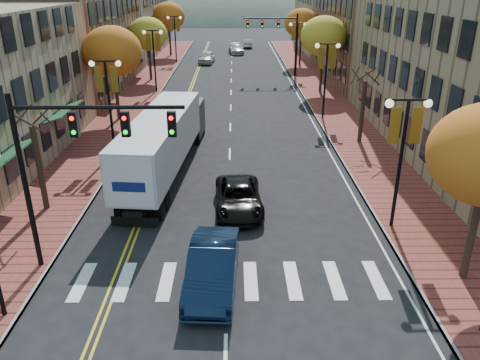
{
  "coord_description": "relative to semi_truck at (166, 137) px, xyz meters",
  "views": [
    {
      "loc": [
        0.3,
        -12.81,
        10.58
      ],
      "look_at": [
        0.55,
        6.58,
        2.2
      ],
      "focal_mm": 35.0,
      "sensor_mm": 36.0,
      "label": 1
    }
  ],
  "objects": [
    {
      "name": "ground",
      "position": [
        3.66,
        -13.06,
        -2.16
      ],
      "size": [
        200.0,
        200.0,
        0.0
      ],
      "primitive_type": "plane",
      "color": "black",
      "rests_on": "ground"
    },
    {
      "name": "sidewalk_left",
      "position": [
        -5.34,
        19.44,
        -2.09
      ],
      "size": [
        4.0,
        85.0,
        0.15
      ],
      "primitive_type": "cube",
      "color": "brown",
      "rests_on": "ground"
    },
    {
      "name": "sidewalk_right",
      "position": [
        12.66,
        19.44,
        -2.09
      ],
      "size": [
        4.0,
        85.0,
        0.15
      ],
      "primitive_type": "cube",
      "color": "brown",
      "rests_on": "ground"
    },
    {
      "name": "building_left_mid",
      "position": [
        -13.34,
        22.94,
        3.34
      ],
      "size": [
        12.0,
        24.0,
        11.0
      ],
      "primitive_type": "cube",
      "color": "brown",
      "rests_on": "ground"
    },
    {
      "name": "building_left_far",
      "position": [
        -13.34,
        47.94,
        2.59
      ],
      "size": [
        12.0,
        26.0,
        9.5
      ],
      "primitive_type": "cube",
      "color": "#9E8966",
      "rests_on": "ground"
    },
    {
      "name": "building_right_mid",
      "position": [
        22.16,
        28.94,
        2.84
      ],
      "size": [
        15.0,
        24.0,
        10.0
      ],
      "primitive_type": "cube",
      "color": "brown",
      "rests_on": "ground"
    },
    {
      "name": "building_right_far",
      "position": [
        22.16,
        50.94,
        3.34
      ],
      "size": [
        15.0,
        20.0,
        11.0
      ],
      "primitive_type": "cube",
      "color": "#9E8966",
      "rests_on": "ground"
    },
    {
      "name": "tree_left_a",
      "position": [
        -5.34,
        -5.06,
        0.09
      ],
      "size": [
        0.28,
        0.28,
        4.2
      ],
      "color": "#382619",
      "rests_on": "sidewalk_left"
    },
    {
      "name": "tree_left_b",
      "position": [
        -5.34,
        10.94,
        3.29
      ],
      "size": [
        4.48,
        4.48,
        7.21
      ],
      "color": "#382619",
      "rests_on": "sidewalk_left"
    },
    {
      "name": "tree_left_c",
      "position": [
        -5.34,
        26.94,
        2.89
      ],
      "size": [
        4.16,
        4.16,
        6.69
      ],
      "color": "#382619",
      "rests_on": "sidewalk_left"
    },
    {
      "name": "tree_left_d",
      "position": [
        -5.34,
        44.94,
        3.44
      ],
      "size": [
        4.61,
        4.61,
        7.42
      ],
      "color": "#382619",
      "rests_on": "sidewalk_left"
    },
    {
      "name": "tree_right_b",
      "position": [
        12.66,
        4.94,
        0.09
      ],
      "size": [
        0.28,
        0.28,
        4.2
      ],
      "color": "#382619",
      "rests_on": "sidewalk_right"
    },
    {
      "name": "tree_right_c",
      "position": [
        12.66,
        20.94,
        3.29
      ],
      "size": [
        4.48,
        4.48,
        7.21
      ],
      "color": "#382619",
      "rests_on": "sidewalk_right"
    },
    {
      "name": "tree_right_d",
      "position": [
        12.66,
        36.94,
        3.13
      ],
      "size": [
        4.35,
        4.35,
        7.0
      ],
      "color": "#382619",
      "rests_on": "sidewalk_right"
    },
    {
      "name": "lamp_left_b",
      "position": [
        -3.84,
        2.94,
        2.13
      ],
      "size": [
        1.96,
        0.36,
        6.05
      ],
      "color": "black",
      "rests_on": "ground"
    },
    {
      "name": "lamp_left_c",
      "position": [
        -3.84,
        20.94,
        2.13
      ],
      "size": [
        1.96,
        0.36,
        6.05
      ],
      "color": "black",
      "rests_on": "ground"
    },
    {
      "name": "lamp_left_d",
      "position": [
        -3.84,
        38.94,
        2.13
      ],
      "size": [
        1.96,
        0.36,
        6.05
      ],
      "color": "black",
      "rests_on": "ground"
    },
    {
      "name": "lamp_right_a",
      "position": [
        11.16,
        -7.06,
        2.13
      ],
      "size": [
        1.96,
        0.36,
        6.05
      ],
      "color": "black",
      "rests_on": "ground"
    },
    {
      "name": "lamp_right_b",
      "position": [
        11.16,
        10.94,
        2.13
      ],
      "size": [
        1.96,
        0.36,
        6.05
      ],
      "color": "black",
      "rests_on": "ground"
    },
    {
      "name": "lamp_right_c",
      "position": [
        11.16,
        28.94,
        2.13
      ],
      "size": [
        1.96,
        0.36,
        6.05
      ],
      "color": "black",
      "rests_on": "ground"
    },
    {
      "name": "traffic_mast_near",
      "position": [
        -1.81,
        -10.06,
        2.76
      ],
      "size": [
        6.1,
        0.35,
        7.0
      ],
      "color": "black",
      "rests_on": "ground"
    },
    {
      "name": "traffic_mast_far",
      "position": [
        9.14,
        28.94,
        2.76
      ],
      "size": [
        6.1,
        0.34,
        7.0
      ],
      "color": "black",
      "rests_on": "ground"
    },
    {
      "name": "semi_truck",
      "position": [
        0.0,
        0.0,
        0.0
      ],
      "size": [
        3.68,
        14.94,
        3.7
      ],
      "rotation": [
        0.0,
        0.0,
        -0.09
      ],
      "color": "black",
      "rests_on": "ground"
    },
    {
      "name": "navy_sedan",
      "position": [
        3.14,
        -11.35,
        -1.34
      ],
      "size": [
        2.01,
        5.05,
        1.64
      ],
      "primitive_type": "imported",
      "rotation": [
        0.0,
        0.0,
        -0.06
      ],
      "color": "black",
      "rests_on": "ground"
    },
    {
      "name": "black_suv",
      "position": [
        4.16,
        -5.11,
        -1.49
      ],
      "size": [
        2.45,
        4.95,
        1.35
      ],
      "primitive_type": "imported",
      "rotation": [
        0.0,
        0.0,
        0.04
      ],
      "color": "black",
      "rests_on": "ground"
    },
    {
      "name": "car_far_white",
      "position": [
        0.28,
        38.76,
        -1.36
      ],
      "size": [
        2.29,
        4.85,
        1.61
      ],
      "primitive_type": "imported",
      "rotation": [
        0.0,
        0.0,
        -0.08
      ],
      "color": "silver",
      "rests_on": "ground"
    },
    {
      "name": "car_far_silver",
      "position": [
        4.33,
        47.32,
        -1.45
      ],
      "size": [
        2.58,
        5.09,
        1.42
      ],
      "primitive_type": "imported",
      "rotation": [
        0.0,
        0.0,
        0.13
      ],
      "color": "#B3B4BB",
      "rests_on": "ground"
    },
    {
      "name": "car_far_oncoming",
      "position": [
        6.31,
        54.27,
        -1.48
      ],
      "size": [
        1.54,
        4.15,
        1.36
      ],
      "primitive_type": "imported",
      "rotation": [
        0.0,
        0.0,
        3.12
      ],
      "color": "#B5B6BD",
      "rests_on": "ground"
    }
  ]
}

